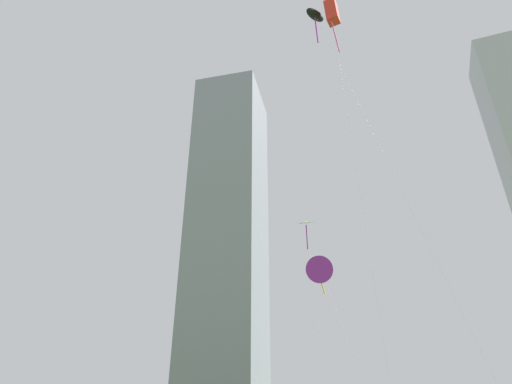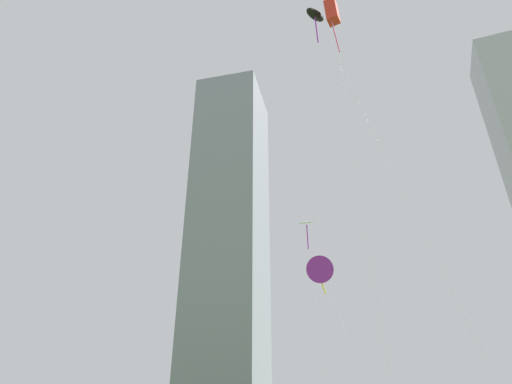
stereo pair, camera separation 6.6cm
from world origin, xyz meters
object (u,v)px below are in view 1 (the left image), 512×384
object	(u,v)px
kite_flying_5	(315,16)
kite_flying_3	(320,269)
kite_flying_2	(306,225)
kite_flying_0	(332,13)
distant_highrise_0	(228,241)

from	to	relation	value
kite_flying_5	kite_flying_3	bearing A→B (deg)	114.16
kite_flying_2	kite_flying_3	bearing A→B (deg)	-56.84
kite_flying_0	kite_flying_2	bearing A→B (deg)	120.88
kite_flying_0	kite_flying_5	world-z (taller)	kite_flying_0
kite_flying_0	kite_flying_2	size ratio (longest dim) A/B	1.51
kite_flying_0	distant_highrise_0	distance (m)	101.54
kite_flying_0	kite_flying_3	bearing A→B (deg)	120.08
kite_flying_5	kite_flying_2	bearing A→B (deg)	116.58
kite_flying_0	kite_flying_5	bearing A→B (deg)	-177.15
kite_flying_3	kite_flying_5	size ratio (longest dim) A/B	0.50
distant_highrise_0	kite_flying_3	bearing A→B (deg)	-68.16
kite_flying_3	distant_highrise_0	xyz separation A→B (m)	(-51.12, 70.75, 40.22)
kite_flying_0	distant_highrise_0	size ratio (longest dim) A/B	0.28
kite_flying_0	kite_flying_5	distance (m)	1.29
kite_flying_2	kite_flying_0	bearing A→B (deg)	-59.12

